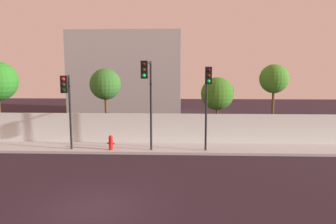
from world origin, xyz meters
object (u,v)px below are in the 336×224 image
Objects in this scene: traffic_light_left at (67,96)px; roadside_tree_midright at (217,94)px; roadside_tree_midleft at (105,85)px; fire_hydrant at (111,142)px; traffic_light_center at (148,87)px; roadside_tree_rightmost at (274,79)px; traffic_light_right at (207,91)px.

traffic_light_left reaches higher than roadside_tree_midright.
traffic_light_left is 4.23m from roadside_tree_midleft.
traffic_light_left is at bearing -161.42° from fire_hydrant.
traffic_light_center reaches higher than roadside_tree_rightmost.
roadside_tree_rightmost is (9.94, 3.32, 3.45)m from fire_hydrant.
traffic_light_left is at bearing -177.87° from traffic_light_right.
fire_hydrant is at bearing -161.54° from roadside_tree_rightmost.
traffic_light_center is 3.95m from fire_hydrant.
roadside_tree_midright is at bearing 75.76° from traffic_light_right.
roadside_tree_midright is at bearing 44.54° from traffic_light_center.
fire_hydrant is at bearing -152.35° from roadside_tree_midright.
traffic_light_left is 5.03× the size of fire_hydrant.
traffic_light_center is 0.99× the size of roadside_tree_rightmost.
roadside_tree_rightmost reaches higher than fire_hydrant.
traffic_light_right reaches higher than roadside_tree_midright.
traffic_light_center reaches higher than roadside_tree_midleft.
traffic_light_right is at bearing -104.24° from roadside_tree_midright.
fire_hydrant is 0.20× the size of roadside_tree_midright.
traffic_light_left is 12.79m from roadside_tree_rightmost.
traffic_light_center reaches higher than fire_hydrant.
fire_hydrant is (-5.38, 0.45, -2.96)m from traffic_light_right.
roadside_tree_midleft is (1.16, 4.05, 0.42)m from traffic_light_left.
traffic_light_left is at bearing -105.95° from roadside_tree_midleft.
fire_hydrant is (2.17, 0.73, -2.67)m from traffic_light_left.
roadside_tree_midleft reaches higher than traffic_light_left.
roadside_tree_midleft reaches higher than roadside_tree_midright.
roadside_tree_rightmost is at bearing -0.00° from roadside_tree_midright.
roadside_tree_midleft is 1.13× the size of roadside_tree_midright.
traffic_light_center is at bearing -135.46° from roadside_tree_midright.
traffic_light_right is 1.12× the size of roadside_tree_midright.
roadside_tree_midleft reaches higher than fire_hydrant.
roadside_tree_midleft is at bearing 180.00° from roadside_tree_rightmost.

